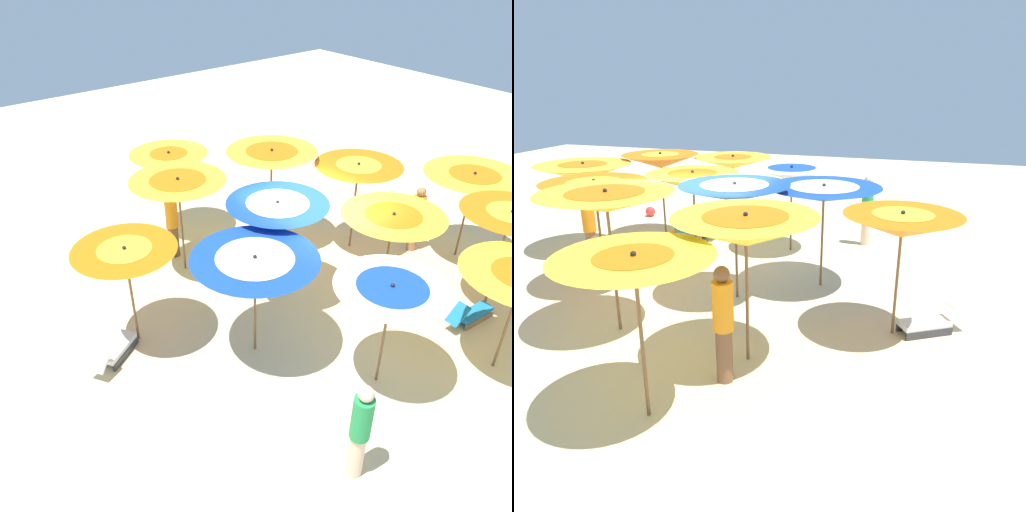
{
  "view_description": "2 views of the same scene",
  "coord_description": "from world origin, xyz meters",
  "views": [
    {
      "loc": [
        -6.93,
        -6.6,
        7.01
      ],
      "look_at": [
        -0.97,
        0.85,
        0.8
      ],
      "focal_mm": 36.26,
      "sensor_mm": 36.0,
      "label": 1
    },
    {
      "loc": [
        -4.26,
        8.82,
        4.15
      ],
      "look_at": [
        -1.41,
        0.02,
        0.82
      ],
      "focal_mm": 35.02,
      "sensor_mm": 36.0,
      "label": 2
    }
  ],
  "objects": [
    {
      "name": "beach_umbrella_9",
      "position": [
        -1.06,
        -2.77,
        1.94
      ],
      "size": [
        1.92,
        1.92,
        2.16
      ],
      "color": "brown",
      "rests_on": "ground"
    },
    {
      "name": "beachgoer_0",
      "position": [
        -1.73,
        3.11,
        0.93
      ],
      "size": [
        0.3,
        0.3,
        1.77
      ],
      "rotation": [
        0.0,
        0.0,
        0.87
      ],
      "color": "brown",
      "rests_on": "ground"
    },
    {
      "name": "beach_umbrella_11",
      "position": [
        -3.91,
        0.92,
        1.93
      ],
      "size": [
        1.9,
        1.9,
        2.17
      ],
      "color": "brown",
      "rests_on": "ground"
    },
    {
      "name": "beach_umbrella_5",
      "position": [
        0.83,
        -1.28,
        1.93
      ],
      "size": [
        2.09,
        2.09,
        2.18
      ],
      "color": "brown",
      "rests_on": "ground"
    },
    {
      "name": "lounger_2",
      "position": [
        1.71,
        -2.92,
        0.2
      ],
      "size": [
        1.25,
        0.42,
        0.61
      ],
      "rotation": [
        0.0,
        0.0,
        6.19
      ],
      "color": "olive",
      "rests_on": "ground"
    },
    {
      "name": "beach_umbrella_3",
      "position": [
        -1.09,
        4.14,
        2.03
      ],
      "size": [
        1.94,
        1.94,
        2.26
      ],
      "color": "brown",
      "rests_on": "ground"
    },
    {
      "name": "ground",
      "position": [
        0.0,
        0.0,
        -0.02
      ],
      "size": [
        36.93,
        36.93,
        0.04
      ],
      "primitive_type": "cube",
      "color": "beige"
    },
    {
      "name": "beachgoer_2",
      "position": [
        -2.8,
        -3.8,
        0.96
      ],
      "size": [
        0.3,
        0.3,
        1.82
      ],
      "rotation": [
        0.0,
        0.0,
        2.85
      ],
      "color": "beige",
      "rests_on": "ground"
    },
    {
      "name": "beach_umbrella_1",
      "position": [
        1.99,
        0.69,
        2.02
      ],
      "size": [
        2.08,
        2.08,
        2.28
      ],
      "color": "brown",
      "rests_on": "ground"
    },
    {
      "name": "beach_umbrella_7",
      "position": [
        -1.84,
        2.47,
        2.1
      ],
      "size": [
        2.12,
        2.12,
        2.37
      ],
      "color": "brown",
      "rests_on": "ground"
    },
    {
      "name": "beach_umbrella_2",
      "position": [
        0.62,
        2.23,
        2.28
      ],
      "size": [
        2.18,
        2.18,
        2.49
      ],
      "color": "brown",
      "rests_on": "ground"
    },
    {
      "name": "lounger_1",
      "position": [
        1.42,
        -1.58,
        0.2
      ],
      "size": [
        1.26,
        0.75,
        0.55
      ],
      "rotation": [
        0.0,
        0.0,
        9.06
      ],
      "color": "#333338",
      "rests_on": "ground"
    },
    {
      "name": "beach_umbrella_4",
      "position": [
        2.5,
        -2.79,
        2.07
      ],
      "size": [
        1.99,
        1.99,
        2.31
      ],
      "color": "brown",
      "rests_on": "ground"
    },
    {
      "name": "beachgoer_1",
      "position": [
        3.08,
        -0.39,
        0.89
      ],
      "size": [
        0.3,
        0.3,
        1.71
      ],
      "rotation": [
        0.0,
        0.0,
        0.51
      ],
      "color": "#A3704C",
      "rests_on": "ground"
    },
    {
      "name": "beach_umbrella_0",
      "position": [
        3.73,
        -1.25,
        1.99
      ],
      "size": [
        2.28,
        2.28,
        2.24
      ],
      "color": "brown",
      "rests_on": "ground"
    },
    {
      "name": "lounger_0",
      "position": [
        -4.51,
        0.7,
        0.19
      ],
      "size": [
        1.21,
        0.94,
        0.49
      ],
      "rotation": [
        0.0,
        0.0,
        6.84
      ],
      "color": "#333338",
      "rests_on": "ground"
    },
    {
      "name": "beach_umbrella_6",
      "position": [
        -0.83,
        0.33,
        2.12
      ],
      "size": [
        2.09,
        2.09,
        2.34
      ],
      "color": "brown",
      "rests_on": "ground"
    },
    {
      "name": "beach_umbrella_10",
      "position": [
        -2.28,
        -0.76,
        1.97
      ],
      "size": [
        2.3,
        2.3,
        2.18
      ],
      "color": "brown",
      "rests_on": "ground"
    }
  ]
}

